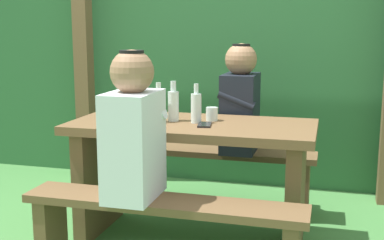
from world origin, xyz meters
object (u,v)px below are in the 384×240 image
bench_near (163,223)px  bench_far (212,166)px  picnic_table (192,160)px  cell_phone (205,125)px  bottle_right (173,105)px  bottle_center (159,106)px  person_white_shirt (134,131)px  drinking_glass (212,114)px  bottle_left (196,107)px  person_black_coat (240,102)px

bench_near → bench_far: same height
picnic_table → bench_near: 0.56m
cell_phone → bottle_right: bearing=146.2°
bottle_center → bench_far: bearing=71.4°
bench_near → person_white_shirt: 0.47m
drinking_glass → cell_phone: size_ratio=0.56×
picnic_table → cell_phone: cell_phone is taller
bottle_center → cell_phone: size_ratio=1.64×
bottle_left → bottle_right: bearing=170.1°
picnic_table → bottle_right: (-0.12, 0.03, 0.32)m
person_white_shirt → drinking_glass: size_ratio=9.11×
person_black_coat → bench_near: bearing=-99.9°
person_black_coat → cell_phone: person_black_coat is taller
bench_near → person_black_coat: person_black_coat is taller
bottle_center → person_white_shirt: bearing=-84.9°
bottle_right → person_black_coat: bearing=58.9°
drinking_glass → bottle_left: size_ratio=0.35×
picnic_table → person_white_shirt: person_white_shirt is taller
person_black_coat → cell_phone: 0.61m
bench_near → person_white_shirt: person_white_shirt is taller
picnic_table → cell_phone: bearing=-37.6°
bench_far → bottle_left: (0.02, -0.53, 0.49)m
bench_near → cell_phone: (0.09, 0.47, 0.41)m
bench_near → bench_far: bearing=90.0°
bench_near → picnic_table: bearing=90.0°
bottle_left → bottle_right: 0.15m
person_black_coat → bottle_right: 0.59m
bench_far → bottle_center: size_ratio=6.11×
person_white_shirt → bottle_left: size_ratio=3.19×
drinking_glass → bottle_right: bottle_right is taller
person_white_shirt → person_black_coat: bearing=72.7°
picnic_table → person_white_shirt: size_ratio=1.95×
picnic_table → bottle_left: bottle_left is taller
person_black_coat → person_white_shirt: bearing=-107.3°
bottle_right → bottle_center: 0.09m
picnic_table → bottle_center: (-0.19, -0.03, 0.32)m
picnic_table → bench_near: (0.00, -0.54, -0.18)m
bench_far → bottle_left: bottle_left is taller
bottle_center → cell_phone: bottle_center is taller
picnic_table → bench_far: (0.00, 0.54, -0.18)m
picnic_table → bench_far: 0.56m
person_white_shirt → person_black_coat: size_ratio=1.00×
bench_far → bottle_right: 0.72m
bottle_left → picnic_table: bearing=-177.1°
person_white_shirt → bottle_right: size_ratio=3.08×
bench_far → drinking_glass: drinking_glass is taller
person_black_coat → bottle_left: size_ratio=3.19×
person_black_coat → drinking_glass: size_ratio=9.11×
bench_far → cell_phone: size_ratio=10.00×
bench_near → person_black_coat: 1.17m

